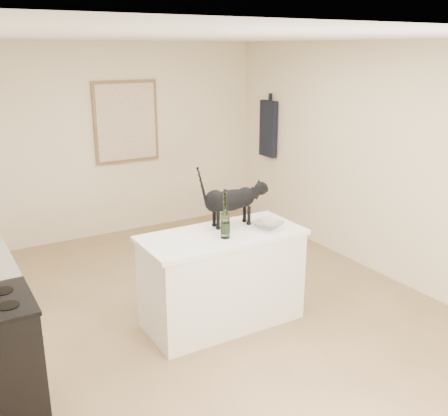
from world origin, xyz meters
TOP-DOWN VIEW (x-y plane):
  - floor at (0.00, 0.00)m, footprint 5.50×5.50m
  - ceiling at (0.00, 0.00)m, footprint 5.50×5.50m
  - wall_back at (0.00, 2.75)m, footprint 4.50×0.00m
  - wall_right at (2.25, 0.00)m, footprint 0.00×5.50m
  - island_base at (0.10, -0.20)m, footprint 1.44×0.67m
  - island_top at (0.10, -0.20)m, footprint 1.50×0.70m
  - artwork_frame at (0.30, 2.72)m, footprint 0.90×0.03m
  - artwork_canvas at (0.30, 2.70)m, footprint 0.82×0.00m
  - hanging_garment at (2.19, 2.05)m, footprint 0.08×0.34m
  - black_cat at (0.28, -0.05)m, footprint 0.66×0.26m
  - wine_bottle at (0.07, -0.31)m, footprint 0.09×0.09m
  - glass_bowl at (0.53, -0.31)m, footprint 0.35×0.35m

SIDE VIEW (x-z plane):
  - floor at x=0.00m, z-range 0.00..0.00m
  - island_base at x=0.10m, z-range 0.00..0.86m
  - island_top at x=0.10m, z-range 0.86..0.90m
  - glass_bowl at x=0.53m, z-range 0.90..0.97m
  - wine_bottle at x=0.07m, z-range 0.90..1.29m
  - black_cat at x=0.28m, z-range 0.90..1.35m
  - wall_back at x=0.00m, z-range -0.95..3.55m
  - wall_right at x=2.25m, z-range -1.45..4.05m
  - hanging_garment at x=2.19m, z-range 1.00..1.80m
  - artwork_frame at x=0.30m, z-range 1.00..2.10m
  - artwork_canvas at x=0.30m, z-range 1.04..2.06m
  - ceiling at x=0.00m, z-range 2.60..2.60m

